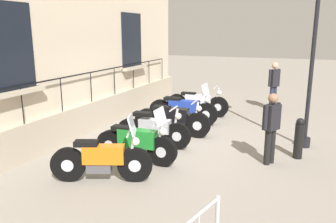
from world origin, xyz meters
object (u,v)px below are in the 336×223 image
at_px(motorcycle_silver, 153,130).
at_px(motorcycle_black, 172,120).
at_px(bollard, 299,138).
at_px(motorcycle_green, 136,143).
at_px(lamppost, 317,14).
at_px(motorcycle_white, 197,103).
at_px(motorcycle_blue, 183,109).
at_px(pedestrian_walking, 271,125).
at_px(pedestrian_standing, 274,83).
at_px(motorcycle_orange, 103,160).

bearing_deg(motorcycle_silver, motorcycle_black, 85.87).
bearing_deg(bollard, motorcycle_green, -154.07).
height_order(motorcycle_black, lamppost, lamppost).
distance_m(motorcycle_white, lamppost, 4.98).
bearing_deg(motorcycle_blue, lamppost, -14.57).
bearing_deg(motorcycle_silver, bollard, 8.50).
bearing_deg(pedestrian_walking, bollard, 45.74).
bearing_deg(pedestrian_walking, lamppost, 64.75).
relative_size(motorcycle_blue, pedestrian_standing, 1.27).
height_order(motorcycle_white, pedestrian_walking, pedestrian_walking).
xyz_separation_m(motorcycle_black, bollard, (3.35, -0.57, 0.04)).
bearing_deg(motorcycle_silver, motorcycle_white, 89.24).
relative_size(motorcycle_white, pedestrian_standing, 1.24).
xyz_separation_m(motorcycle_black, pedestrian_standing, (2.30, 4.36, 0.56)).
height_order(motorcycle_green, motorcycle_blue, motorcycle_blue).
relative_size(motorcycle_silver, pedestrian_standing, 1.12).
distance_m(motorcycle_green, lamppost, 5.14).
height_order(motorcycle_orange, motorcycle_black, motorcycle_orange).
distance_m(motorcycle_orange, pedestrian_standing, 8.09).
xyz_separation_m(lamppost, pedestrian_walking, (-0.71, -1.51, -2.38)).
bearing_deg(pedestrian_walking, motorcycle_silver, 178.35).
bearing_deg(motorcycle_blue, pedestrian_walking, -40.17).
height_order(bollard, pedestrian_standing, pedestrian_standing).
xyz_separation_m(lamppost, pedestrian_standing, (-1.18, 4.02, -2.26)).
height_order(motorcycle_blue, pedestrian_walking, pedestrian_walking).
relative_size(motorcycle_blue, bollard, 2.35).
distance_m(motorcycle_silver, motorcycle_blue, 2.36).
bearing_deg(motorcycle_green, motorcycle_silver, 94.67).
xyz_separation_m(motorcycle_green, motorcycle_blue, (-0.13, 3.47, 0.03)).
distance_m(motorcycle_blue, pedestrian_standing, 3.96).
distance_m(motorcycle_orange, bollard, 4.44).
bearing_deg(lamppost, bollard, -98.19).
height_order(pedestrian_standing, pedestrian_walking, pedestrian_standing).
relative_size(motorcycle_orange, lamppost, 0.41).
xyz_separation_m(motorcycle_orange, motorcycle_green, (0.14, 1.14, -0.00)).
relative_size(motorcycle_green, motorcycle_black, 0.88).
bearing_deg(bollard, lamppost, 81.81).
bearing_deg(motorcycle_green, lamppost, 36.15).
bearing_deg(motorcycle_white, motorcycle_orange, -91.00).
bearing_deg(motorcycle_silver, motorcycle_green, -85.33).
relative_size(motorcycle_white, lamppost, 0.48).
xyz_separation_m(motorcycle_blue, pedestrian_standing, (2.42, 3.08, 0.54)).
xyz_separation_m(pedestrian_standing, pedestrian_walking, (0.47, -5.52, -0.12)).
distance_m(motorcycle_black, pedestrian_standing, 4.96).
height_order(motorcycle_silver, motorcycle_black, motorcycle_silver).
distance_m(motorcycle_black, motorcycle_white, 2.46).
relative_size(motorcycle_white, bollard, 2.29).
distance_m(motorcycle_orange, motorcycle_silver, 2.25).
bearing_deg(motorcycle_green, motorcycle_white, 90.53).
distance_m(motorcycle_green, pedestrian_walking, 2.98).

